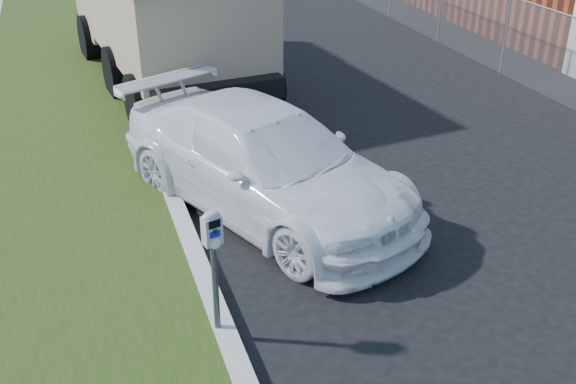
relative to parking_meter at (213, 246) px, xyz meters
name	(u,v)px	position (x,y,z in m)	size (l,w,h in m)	color
ground	(417,279)	(2.66, 0.29, -1.22)	(120.00, 120.00, 0.00)	black
chainlink_fence	(508,20)	(8.66, 7.29, 0.04)	(0.06, 30.06, 30.00)	slate
parking_meter	(213,246)	(0.00, 0.00, 0.00)	(0.23, 0.18, 1.49)	#3F4247
white_wagon	(261,159)	(1.35, 2.83, -0.44)	(2.17, 5.33, 1.55)	white
dump_truck	(160,7)	(0.98, 9.49, 0.42)	(3.67, 7.68, 2.90)	black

